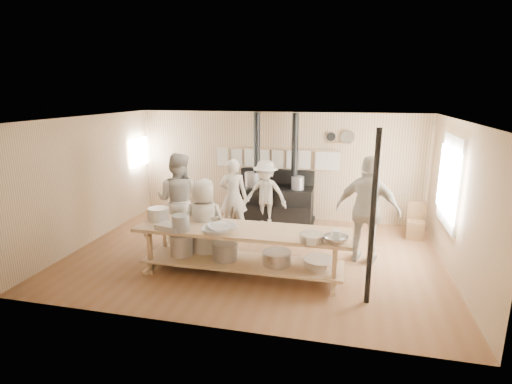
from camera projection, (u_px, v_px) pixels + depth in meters
ground at (254, 255)px, 7.71m from camera, size 7.00×7.00×0.00m
room_shell at (254, 173)px, 7.31m from camera, size 7.00×7.00×7.00m
window_right at (450, 182)px, 7.14m from camera, size 0.09×1.50×1.65m
left_opening at (139, 152)px, 9.97m from camera, size 0.00×0.90×0.90m
stove at (275, 201)px, 9.58m from camera, size 1.90×0.75×2.60m
towel_rail at (277, 157)px, 9.60m from camera, size 3.00×0.04×0.47m
back_wall_shelf at (340, 139)px, 9.19m from camera, size 0.63×0.14×0.32m
prep_table at (242, 247)px, 6.74m from camera, size 3.60×0.90×0.85m
support_post at (372, 220)px, 5.66m from camera, size 0.08×0.08×2.60m
cook_far_left at (233, 197)px, 8.70m from camera, size 0.66×0.48×1.67m
cook_left at (179, 200)px, 7.97m from camera, size 0.93×0.73×1.91m
cook_center at (204, 223)px, 7.11m from camera, size 0.83×0.59×1.60m
cook_right at (368, 210)px, 7.18m from camera, size 1.24×0.74×1.98m
cook_by_window at (265, 194)px, 9.14m from camera, size 1.06×0.67×1.57m
chair at (415, 228)px, 8.56m from camera, size 0.40×0.40×0.77m
bowl_white_a at (215, 230)px, 6.41m from camera, size 0.49×0.49×0.11m
bowl_steel_a at (212, 217)px, 7.09m from camera, size 0.42×0.42×0.09m
bowl_white_b at (222, 228)px, 6.49m from camera, size 0.66×0.66×0.12m
bowl_steel_b at (336, 240)px, 5.98m from camera, size 0.41×0.41×0.12m
roasting_pan at (170, 227)px, 6.58m from camera, size 0.49×0.38×0.09m
mixing_bowl_large at (312, 238)px, 6.06m from camera, size 0.49×0.49×0.12m
bucket_galv at (181, 223)px, 6.52m from camera, size 0.39×0.39×0.27m
deep_bowl_enamel at (159, 214)px, 7.06m from camera, size 0.47×0.47×0.22m
pitcher at (336, 237)px, 5.97m from camera, size 0.14×0.14×0.21m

